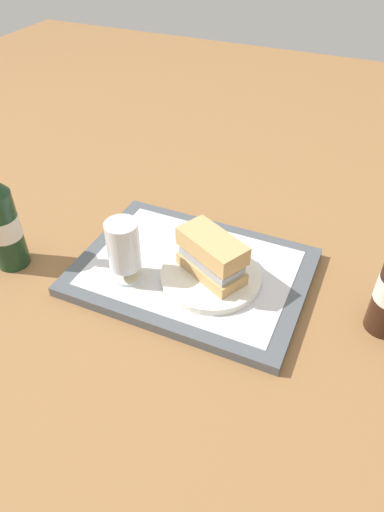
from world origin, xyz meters
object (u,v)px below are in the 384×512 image
at_px(beer_glass, 124,249).
at_px(sandwich, 210,255).
at_px(plate, 211,276).
at_px(beer_bottle, 1,221).

bearing_deg(beer_glass, sandwich, -156.78).
distance_m(plate, beer_bottle, 0.41).
bearing_deg(plate, beer_glass, 22.29).
bearing_deg(beer_glass, plate, -157.71).
height_order(sandwich, beer_bottle, beer_bottle).
distance_m(plate, beer_glass, 0.17).
relative_size(plate, sandwich, 1.31).
height_order(beer_glass, beer_bottle, beer_bottle).
bearing_deg(sandwich, beer_bottle, 40.89).
distance_m(sandwich, beer_glass, 0.16).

